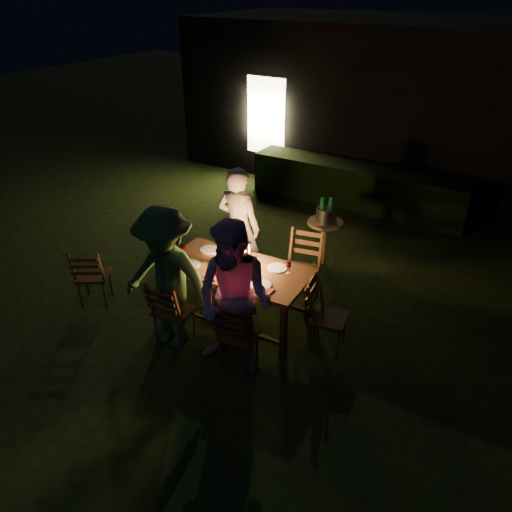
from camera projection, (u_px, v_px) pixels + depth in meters
The scene contains 29 objects.
garden_envelope at pixel (425, 103), 10.63m from camera, with size 40.00×40.00×3.20m.
dining_table at pixel (237, 273), 6.25m from camera, with size 1.87×1.00×0.76m.
chair_near_left at pixel (174, 321), 6.04m from camera, with size 0.45×0.48×0.93m.
chair_near_right at pixel (238, 344), 5.67m from camera, with size 0.46×0.49×0.90m.
chair_far_left at pixel (237, 264), 7.22m from camera, with size 0.49×0.52×0.97m.
chair_far_right at pixel (301, 280), 6.80m from camera, with size 0.54×0.56×1.02m.
chair_end at pixel (327, 327), 5.93m from camera, with size 0.51×0.49×0.94m.
chair_spare at pixel (94, 285), 6.76m from camera, with size 0.58×0.59×0.92m.
person_house_side at pixel (239, 227), 6.97m from camera, with size 0.64×0.42×1.74m, color white.
person_opp_right at pixel (235, 300), 5.32m from camera, with size 0.89×0.69×1.82m, color #D693C2.
person_opp_left at pixel (167, 280), 5.70m from camera, with size 1.16×0.67×1.80m, color #305E2F.
lantern at pixel (242, 256), 6.15m from camera, with size 0.16×0.16×0.35m.
plate_far_left at pixel (210, 250), 6.60m from camera, with size 0.25×0.25×0.01m, color white.
plate_near_left at pixel (190, 264), 6.27m from camera, with size 0.25×0.25×0.01m, color white.
plate_far_right at pixel (277, 268), 6.19m from camera, with size 0.25×0.25×0.01m, color white.
plate_near_right at pixel (261, 285), 5.85m from camera, with size 0.25×0.25×0.01m, color white.
wineglass_a at pixel (228, 247), 6.51m from camera, with size 0.06×0.06×0.18m, color #59070F, non-canonical shape.
wineglass_b at pixel (184, 252), 6.37m from camera, with size 0.06×0.06×0.18m, color #59070F, non-canonical shape.
wineglass_c at pixel (247, 278), 5.83m from camera, with size 0.06×0.06×0.18m, color #59070F, non-canonical shape.
wineglass_d at pixel (288, 267), 6.05m from camera, with size 0.06×0.06×0.18m, color #59070F, non-canonical shape.
wineglass_e at pixel (217, 271), 5.98m from camera, with size 0.06×0.06×0.18m, color silver, non-canonical shape.
bottle_table at pixel (220, 253), 6.25m from camera, with size 0.07×0.07×0.28m, color #0F471E.
napkin_left at pixel (213, 276), 6.03m from camera, with size 0.18×0.14×0.01m, color red.
napkin_right at pixel (265, 290), 5.75m from camera, with size 0.18×0.14×0.01m, color red.
phone at pixel (182, 266), 6.24m from camera, with size 0.14×0.07×0.01m, color black.
side_table at pixel (325, 226), 7.53m from camera, with size 0.53×0.53×0.72m.
ice_bucket at pixel (326, 215), 7.43m from camera, with size 0.30×0.30×0.22m, color #A5A8AD.
bottle_bucket_a at pixel (322, 212), 7.40m from camera, with size 0.07×0.07×0.32m, color #0F471E.
bottle_bucket_b at pixel (330, 211), 7.41m from camera, with size 0.07×0.07×0.32m, color #0F471E.
Camera 1 is at (2.55, -5.01, 3.92)m, focal length 35.00 mm.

